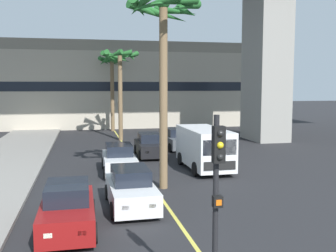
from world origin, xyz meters
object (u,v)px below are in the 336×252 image
(car_queue_second, at_px, (119,160))
(car_queue_third, at_px, (131,189))
(car_queue_front, at_px, (150,146))
(traffic_light_median_near, at_px, (217,186))
(car_queue_fifth, at_px, (68,209))
(palm_tree_far_median, at_px, (112,71))
(delivery_van, at_px, (204,147))
(palm_tree_near_median, at_px, (163,29))
(car_queue_fourth, at_px, (177,140))
(palm_tree_mid_median, at_px, (120,66))

(car_queue_second, xyz_separation_m, car_queue_third, (-0.11, -6.35, 0.00))
(car_queue_front, bearing_deg, traffic_light_median_near, -95.18)
(car_queue_second, relative_size, car_queue_fifth, 1.01)
(palm_tree_far_median, bearing_deg, car_queue_third, -92.72)
(car_queue_front, height_order, car_queue_fifth, same)
(car_queue_third, xyz_separation_m, car_queue_fifth, (-2.35, -2.08, 0.00))
(car_queue_third, height_order, palm_tree_far_median, palm_tree_far_median)
(car_queue_third, distance_m, palm_tree_far_median, 27.22)
(delivery_van, height_order, palm_tree_near_median, palm_tree_near_median)
(car_queue_fourth, height_order, traffic_light_median_near, traffic_light_median_near)
(car_queue_fifth, xyz_separation_m, traffic_light_median_near, (3.26, -5.52, 1.99))
(car_queue_fifth, bearing_deg, car_queue_front, 69.29)
(car_queue_second, distance_m, car_queue_fourth, 8.82)
(delivery_van, relative_size, palm_tree_mid_median, 0.67)
(car_queue_front, bearing_deg, car_queue_fifth, -110.71)
(car_queue_front, bearing_deg, car_queue_fourth, 46.41)
(palm_tree_near_median, xyz_separation_m, palm_tree_mid_median, (-0.41, 16.78, -0.86))
(palm_tree_far_median, bearing_deg, traffic_light_median_near, -90.59)
(car_queue_front, bearing_deg, palm_tree_far_median, 94.90)
(car_queue_fifth, relative_size, traffic_light_median_near, 0.98)
(palm_tree_far_median, bearing_deg, car_queue_fourth, -73.60)
(palm_tree_near_median, bearing_deg, car_queue_fourth, 73.58)
(car_queue_fourth, relative_size, car_queue_fifth, 1.01)
(car_queue_fifth, distance_m, traffic_light_median_near, 6.72)
(palm_tree_near_median, height_order, palm_tree_far_median, palm_tree_near_median)
(car_queue_third, relative_size, traffic_light_median_near, 0.98)
(car_queue_second, relative_size, palm_tree_far_median, 0.52)
(car_queue_third, bearing_deg, car_queue_fifth, -138.56)
(car_queue_second, xyz_separation_m, palm_tree_near_median, (1.72, -3.77, 6.63))
(car_queue_fifth, height_order, palm_tree_mid_median, palm_tree_mid_median)
(car_queue_fourth, relative_size, palm_tree_far_median, 0.53)
(car_queue_front, xyz_separation_m, car_queue_third, (-2.60, -11.02, 0.00))
(car_queue_fifth, distance_m, palm_tree_near_median, 9.12)
(car_queue_fifth, bearing_deg, palm_tree_near_median, 48.12)
(car_queue_fourth, bearing_deg, car_queue_second, -124.36)
(car_queue_third, bearing_deg, delivery_van, 51.34)
(car_queue_third, bearing_deg, palm_tree_mid_median, 85.80)
(car_queue_second, xyz_separation_m, car_queue_fourth, (4.98, 7.28, 0.00))
(delivery_van, distance_m, traffic_light_median_near, 14.41)
(car_queue_second, relative_size, traffic_light_median_near, 0.98)
(car_queue_second, distance_m, palm_tree_far_median, 21.04)
(car_queue_front, xyz_separation_m, car_queue_second, (-2.49, -4.67, 0.00))
(car_queue_third, relative_size, palm_tree_mid_median, 0.52)
(delivery_van, bearing_deg, car_queue_second, 177.76)
(palm_tree_near_median, distance_m, palm_tree_far_median, 24.07)
(delivery_van, relative_size, traffic_light_median_near, 1.25)
(car_queue_second, bearing_deg, car_queue_third, -90.99)
(car_queue_front, height_order, car_queue_second, same)
(car_queue_second, relative_size, palm_tree_near_median, 0.47)
(car_queue_front, distance_m, palm_tree_far_median, 16.60)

